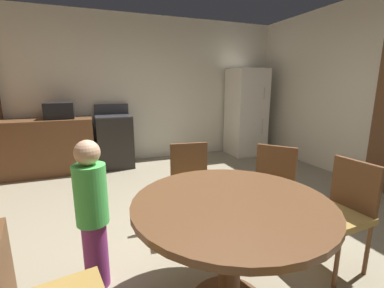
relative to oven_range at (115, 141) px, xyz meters
The scene contains 11 objects.
ground_plane 2.82m from the oven_range, 78.74° to the right, with size 14.00×14.00×0.00m, color gray.
wall_back 1.11m from the oven_range, 36.14° to the left, with size 5.98×0.12×2.70m, color silver.
kitchen_counter 1.25m from the oven_range, behind, with size 1.79×0.60×0.90m, color brown.
oven_range is the anchor object (origin of this frame).
refrigerator 2.69m from the oven_range, ahead, with size 0.68×0.68×1.76m.
microwave 1.01m from the oven_range, behind, with size 0.44×0.32×0.26m, color black.
dining_table 3.53m from the oven_range, 83.64° to the right, with size 1.21×1.21×0.76m.
chair_north 2.54m from the oven_range, 78.17° to the right, with size 0.45×0.45×0.87m.
chair_northeast 3.11m from the oven_range, 67.36° to the right, with size 0.56×0.56×0.87m.
chair_east 3.73m from the oven_range, 67.61° to the right, with size 0.42×0.42×0.87m.
person_child 3.02m from the oven_range, 97.72° to the right, with size 0.30×0.30×1.09m.
Camera 1 is at (-0.91, -2.08, 1.44)m, focal length 24.80 mm.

